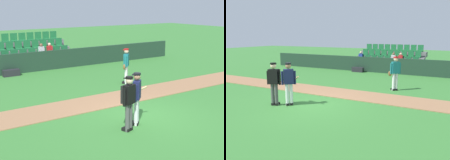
{
  "view_description": "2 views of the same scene",
  "coord_description": "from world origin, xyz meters",
  "views": [
    {
      "loc": [
        -6.87,
        -8.31,
        3.93
      ],
      "look_at": [
        -0.32,
        1.43,
        1.12
      ],
      "focal_mm": 51.57,
      "sensor_mm": 36.0,
      "label": 1
    },
    {
      "loc": [
        5.73,
        -7.89,
        2.86
      ],
      "look_at": [
        0.75,
        1.24,
        0.9
      ],
      "focal_mm": 38.79,
      "sensor_mm": 36.0,
      "label": 2
    }
  ],
  "objects": [
    {
      "name": "equipment_bag",
      "position": [
        -1.83,
        9.18,
        0.18
      ],
      "size": [
        0.9,
        0.36,
        0.36
      ],
      "primitive_type": "cube",
      "color": "#232328",
      "rests_on": "ground"
    },
    {
      "name": "runner_teal_jersey",
      "position": [
        2.43,
        4.28,
        0.96
      ],
      "size": [
        0.57,
        0.5,
        1.76
      ],
      "color": "white",
      "rests_on": "ground"
    },
    {
      "name": "batter_navy_jersey",
      "position": [
        -0.6,
        -0.43,
        0.97
      ],
      "size": [
        0.72,
        0.69,
        1.76
      ],
      "color": "white",
      "rests_on": "ground"
    },
    {
      "name": "infield_dirt_path",
      "position": [
        0.0,
        2.4,
        0.01
      ],
      "size": [
        28.0,
        1.8,
        0.03
      ],
      "primitive_type": "cube",
      "color": "#9E704C",
      "rests_on": "ground"
    },
    {
      "name": "umpire_home_plate",
      "position": [
        -1.14,
        -0.7,
        1.0
      ],
      "size": [
        0.56,
        0.4,
        1.76
      ],
      "color": "#4C4C4C",
      "rests_on": "ground"
    },
    {
      "name": "dugout_fence",
      "position": [
        0.0,
        9.63,
        0.58
      ],
      "size": [
        20.0,
        0.16,
        1.16
      ],
      "primitive_type": "cube",
      "color": "#1E3828",
      "rests_on": "ground"
    },
    {
      "name": "ground_plane",
      "position": [
        0.0,
        0.0,
        0.0
      ],
      "size": [
        80.0,
        80.0,
        0.0
      ],
      "primitive_type": "plane",
      "color": "#387A33"
    },
    {
      "name": "stadium_bleachers",
      "position": [
        -0.0,
        11.49,
        0.61
      ],
      "size": [
        5.55,
        2.95,
        2.05
      ],
      "color": "slate",
      "rests_on": "ground"
    }
  ]
}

